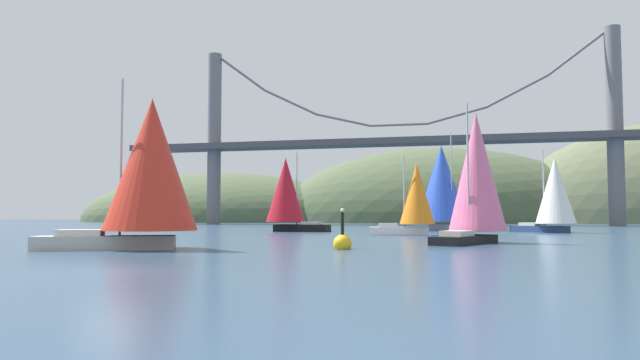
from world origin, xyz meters
TOP-DOWN VIEW (x-y plane):
  - ground_plane at (0.00, 0.00)m, footprint 360.00×360.00m
  - headland_left at (-55.00, 135.00)m, footprint 82.67×44.00m
  - headland_center at (5.00, 135.00)m, footprint 84.58×44.00m
  - suspension_bridge at (0.00, 95.00)m, footprint 112.89×6.00m
  - sailboat_blue_spinnaker at (9.53, 56.58)m, footprint 9.80×10.23m
  - sailboat_white_mainsail at (21.92, 51.27)m, footprint 7.80×7.10m
  - sailboat_orange_sail at (7.51, 38.90)m, footprint 6.60×3.83m
  - sailboat_crimson_sail at (-8.41, 48.66)m, footprint 7.93×4.95m
  - sailboat_pink_spinnaker at (13.00, 24.93)m, footprint 5.91×8.33m
  - sailboat_scarlet_sail at (-5.81, 12.42)m, footprint 9.82×7.16m
  - channel_buoy at (5.18, 15.38)m, footprint 1.10×1.10m

SIDE VIEW (x-z plane):
  - ground_plane at x=0.00m, z-range 0.00..0.00m
  - headland_left at x=-55.00m, z-range -13.61..13.61m
  - headland_center at x=5.00m, z-range -18.98..18.98m
  - channel_buoy at x=5.18m, z-range -0.95..1.69m
  - sailboat_orange_sail at x=7.51m, z-range -0.19..7.48m
  - sailboat_white_mainsail at x=21.92m, z-range -0.28..9.10m
  - sailboat_crimson_sail at x=-8.41m, z-range -0.04..9.33m
  - sailboat_scarlet_sail at x=-5.81m, z-range -0.26..9.74m
  - sailboat_pink_spinnaker at x=13.00m, z-range -0.08..9.77m
  - sailboat_blue_spinnaker at x=9.53m, z-range -0.34..11.75m
  - suspension_bridge at x=0.00m, z-range -1.06..34.90m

